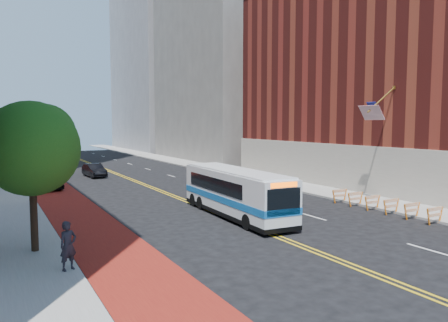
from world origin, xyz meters
TOP-DOWN VIEW (x-y plane):
  - ground at (0.00, 0.00)m, footprint 160.00×160.00m
  - sidewalk_left at (-12.00, 30.00)m, footprint 4.00×140.00m
  - sidewalk_right at (12.00, 30.00)m, footprint 4.00×140.00m
  - bus_lane_paint at (-8.10, 30.00)m, footprint 3.60×140.00m
  - center_line_inner at (-0.18, 30.00)m, footprint 0.14×140.00m
  - center_line_outer at (0.18, 30.00)m, footprint 0.14×140.00m
  - lane_dashes at (4.80, 38.00)m, footprint 0.14×98.20m
  - brick_building at (21.93, 12.00)m, footprint 18.73×36.00m
  - midrise_right_near at (23.00, 48.00)m, footprint 18.00×26.00m
  - midrise_right_far at (24.00, 78.00)m, footprint 20.00×28.00m
  - construction_barriers at (9.60, 3.42)m, footprint 1.42×10.91m
  - street_tree at (-11.24, 6.04)m, footprint 4.20×4.20m
  - transit_bus at (0.57, 8.65)m, footprint 2.78×10.86m
  - car_a at (-8.77, 26.12)m, footprint 3.33×4.91m
  - car_b at (-2.88, 33.17)m, footprint 1.94×4.52m
  - car_c at (-9.30, 39.98)m, footprint 3.04×4.76m
  - pedestrian at (-10.40, 2.58)m, footprint 0.83×0.70m

SIDE VIEW (x-z plane):
  - ground at x=0.00m, z-range 0.00..0.00m
  - center_line_inner at x=-0.18m, z-range 0.00..0.01m
  - center_line_outer at x=0.18m, z-range 0.00..0.01m
  - bus_lane_paint at x=-8.10m, z-range 0.00..0.01m
  - lane_dashes at x=4.80m, z-range 0.00..0.01m
  - sidewalk_left at x=-12.00m, z-range 0.00..0.15m
  - sidewalk_right at x=12.00m, z-range 0.00..0.15m
  - car_c at x=-9.30m, z-range 0.00..1.28m
  - construction_barriers at x=9.60m, z-range 0.17..1.18m
  - car_b at x=-2.88m, z-range 0.00..1.45m
  - car_a at x=-8.77m, z-range 0.00..1.55m
  - pedestrian at x=-10.40m, z-range 0.15..2.08m
  - transit_bus at x=0.57m, z-range 0.06..3.03m
  - street_tree at x=-11.24m, z-range 1.56..8.26m
  - brick_building at x=21.93m, z-range -0.04..21.96m
  - midrise_right_near at x=23.00m, z-range 0.00..40.00m
  - midrise_right_far at x=24.00m, z-range 0.00..55.00m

